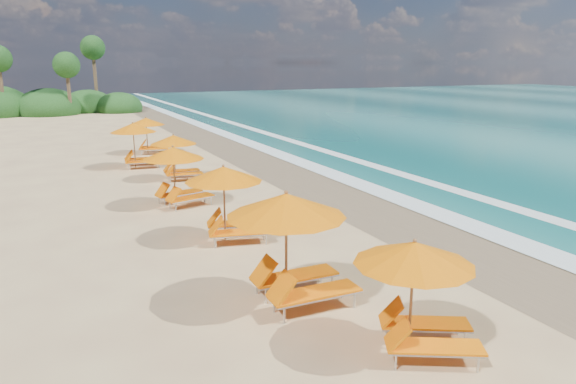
# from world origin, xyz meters

# --- Properties ---
(ground) EXTENTS (160.00, 160.00, 0.00)m
(ground) POSITION_xyz_m (0.00, 0.00, 0.00)
(ground) COLOR #D2B77B
(ground) RESTS_ON ground
(wet_sand) EXTENTS (4.00, 160.00, 0.01)m
(wet_sand) POSITION_xyz_m (4.00, 0.00, 0.01)
(wet_sand) COLOR #836F4E
(wet_sand) RESTS_ON ground
(surf_foam) EXTENTS (4.00, 160.00, 0.01)m
(surf_foam) POSITION_xyz_m (6.70, 0.00, 0.03)
(surf_foam) COLOR white
(surf_foam) RESTS_ON ground
(station_2) EXTENTS (2.93, 2.93, 2.20)m
(station_2) POSITION_xyz_m (-1.01, -7.74, 1.23)
(station_2) COLOR olive
(station_2) RESTS_ON ground
(station_3) EXTENTS (2.83, 2.61, 2.62)m
(station_3) POSITION_xyz_m (-2.20, -4.97, 1.47)
(station_3) COLOR olive
(station_3) RESTS_ON ground
(station_4) EXTENTS (2.88, 2.78, 2.33)m
(station_4) POSITION_xyz_m (-2.05, -0.30, 1.30)
(station_4) COLOR olive
(station_4) RESTS_ON ground
(station_5) EXTENTS (2.82, 2.72, 2.29)m
(station_5) POSITION_xyz_m (-2.49, 4.22, 1.28)
(station_5) COLOR olive
(station_5) RESTS_ON ground
(station_6) EXTENTS (2.41, 2.26, 2.11)m
(station_6) POSITION_xyz_m (-1.43, 8.67, 1.18)
(station_6) COLOR olive
(station_6) RESTS_ON ground
(station_7) EXTENTS (2.69, 2.54, 2.32)m
(station_7) POSITION_xyz_m (-2.56, 12.42, 1.30)
(station_7) COLOR olive
(station_7) RESTS_ON ground
(station_8) EXTENTS (2.66, 2.57, 2.16)m
(station_8) POSITION_xyz_m (-1.19, 16.42, 1.21)
(station_8) COLOR olive
(station_8) RESTS_ON ground
(treeline) EXTENTS (25.80, 8.80, 9.74)m
(treeline) POSITION_xyz_m (-9.94, 45.51, 1.00)
(treeline) COLOR #163D14
(treeline) RESTS_ON ground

